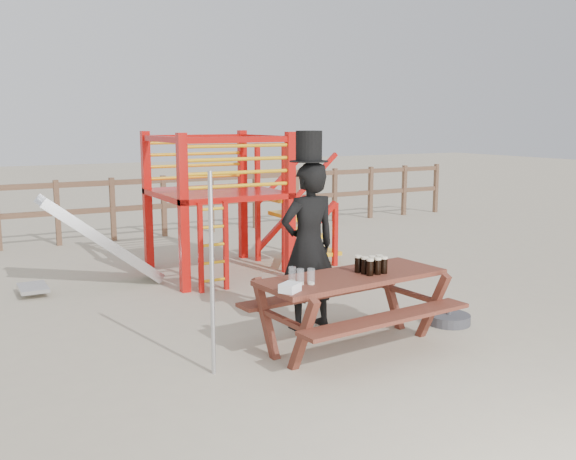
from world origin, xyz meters
name	(u,v)px	position (x,y,z in m)	size (l,w,h in m)	color
ground	(339,348)	(0.00, 0.00, 0.00)	(60.00, 60.00, 0.00)	tan
back_fence	(139,201)	(0.00, 7.00, 0.74)	(15.09, 0.09, 1.20)	brown
playground_fort	(212,202)	(0.12, 3.58, 1.07)	(4.71, 1.84, 2.10)	red
picnic_table	(352,302)	(0.13, -0.02, 0.47)	(2.03, 1.48, 0.74)	brown
man_with_hat	(308,242)	(0.07, 0.73, 0.96)	(0.68, 0.45, 2.15)	black
metal_pole	(212,275)	(-1.35, 0.01, 0.91)	(0.04, 0.04, 1.83)	#B2B2B7
parasol_base	(449,319)	(1.51, 0.06, 0.06)	(0.48, 0.48, 0.20)	#39393E
paper_bag	(290,288)	(-0.72, -0.28, 0.78)	(0.18, 0.14, 0.08)	white
stout_pints	(372,265)	(0.34, -0.06, 0.83)	(0.27, 0.25, 0.17)	black
empty_glasses	(301,277)	(-0.49, -0.08, 0.81)	(0.19, 0.22, 0.15)	silver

